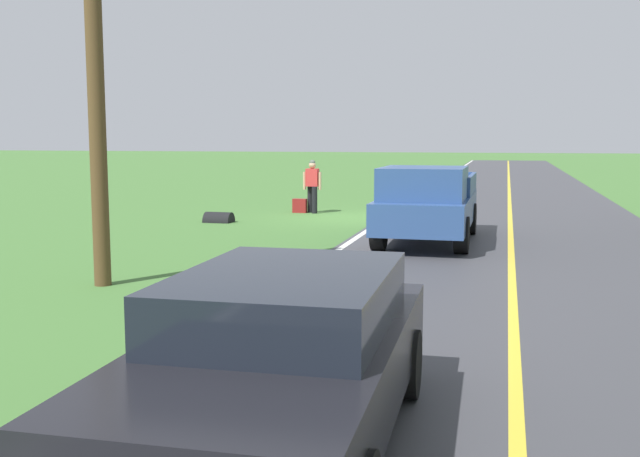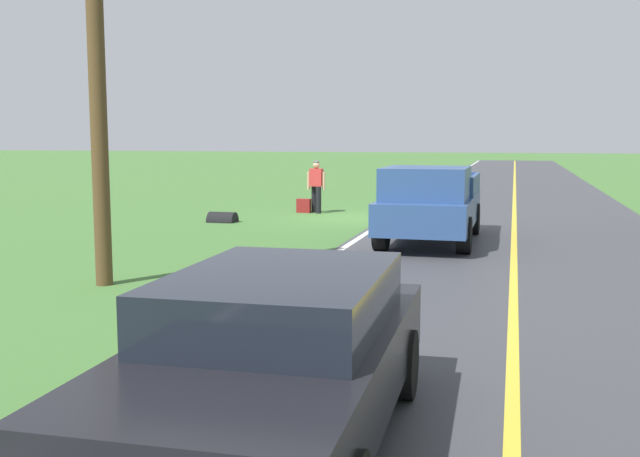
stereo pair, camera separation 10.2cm
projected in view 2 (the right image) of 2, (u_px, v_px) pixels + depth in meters
The scene contains 10 objects.
ground_plane at pixel (353, 218), 22.82m from camera, with size 200.00×200.00×0.00m, color #427033.
road_surface at pixel (514, 222), 21.60m from camera, with size 7.78×120.00×0.00m, color #3D3D42.
lane_edge_line at pixel (389, 219), 22.54m from camera, with size 0.16×117.60×0.00m, color silver.
lane_centre_line at pixel (514, 222), 21.60m from camera, with size 0.14×117.60×0.00m, color gold.
hitchhiker_walking at pixel (317, 183), 24.23m from camera, with size 0.62×0.52×1.75m.
suitcase_carried at pixel (304, 206), 24.37m from camera, with size 0.20×0.46×0.46m, color maroon.
pickup_truck_passing at pixel (430, 202), 17.29m from camera, with size 2.12×5.41×1.82m.
sedan_ahead_same_lane at pixel (277, 355), 5.88m from camera, with size 2.00×4.44×1.41m.
utility_pole_roadside at pixel (96, 52), 12.01m from camera, with size 0.28×0.28×7.71m, color brown.
drainage_culvert at pixel (223, 222), 21.71m from camera, with size 0.60×0.60×0.80m, color black.
Camera 2 is at (-4.78, 22.20, 2.48)m, focal length 41.42 mm.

